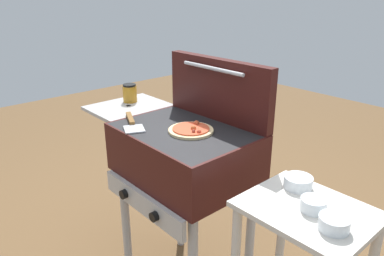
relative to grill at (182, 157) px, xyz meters
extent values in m
cube|color=#38110F|center=(0.01, 0.00, 0.02)|extent=(0.64, 0.48, 0.24)
cube|color=black|center=(0.01, 0.00, 0.14)|extent=(0.61, 0.46, 0.01)
cube|color=#ADADAD|center=(-0.47, 0.00, 0.13)|extent=(0.32, 0.41, 0.02)
cube|color=#ADADAD|center=(-0.47, 0.00, 0.02)|extent=(0.02, 0.02, 0.24)
cube|color=#ADADAD|center=(0.01, -0.25, -0.15)|extent=(0.58, 0.02, 0.10)
cylinder|color=black|center=(-0.11, -0.27, -0.15)|extent=(0.04, 0.02, 0.04)
cylinder|color=black|center=(0.13, -0.27, -0.15)|extent=(0.04, 0.02, 0.04)
cylinder|color=#ADADAD|center=(-0.26, -0.19, -0.43)|extent=(0.04, 0.04, 0.66)
cylinder|color=#ADADAD|center=(-0.26, 0.19, -0.43)|extent=(0.04, 0.04, 0.66)
cylinder|color=#ADADAD|center=(0.28, 0.19, -0.43)|extent=(0.04, 0.04, 0.66)
cube|color=#38110F|center=(0.01, 0.22, 0.29)|extent=(0.63, 0.07, 0.30)
cylinder|color=#B7B7BC|center=(0.01, 0.17, 0.40)|extent=(0.38, 0.02, 0.02)
cylinder|color=beige|center=(0.06, 0.00, 0.15)|extent=(0.21, 0.21, 0.01)
cylinder|color=#D14C2D|center=(0.06, 0.00, 0.16)|extent=(0.17, 0.17, 0.01)
sphere|color=#B04A2B|center=(0.03, 0.06, 0.17)|extent=(0.03, 0.03, 0.03)
sphere|color=#DF4F34|center=(0.12, 0.00, 0.17)|extent=(0.02, 0.02, 0.02)
sphere|color=#B85328|center=(0.07, 0.00, 0.17)|extent=(0.02, 0.02, 0.02)
sphere|color=#A33F2E|center=(0.10, -0.02, 0.17)|extent=(0.02, 0.02, 0.02)
cylinder|color=#B77A1E|center=(-0.52, 0.05, 0.19)|extent=(0.08, 0.08, 0.09)
cylinder|color=black|center=(-0.52, 0.05, 0.24)|extent=(0.07, 0.07, 0.01)
cube|color=#B7BABF|center=(-0.13, -0.18, 0.15)|extent=(0.13, 0.12, 0.01)
cube|color=brown|center=(-0.25, -0.12, 0.15)|extent=(0.15, 0.09, 0.02)
cube|color=beige|center=(0.67, 0.00, 0.03)|extent=(0.44, 0.36, 0.02)
cylinder|color=beige|center=(0.48, 0.15, -0.37)|extent=(0.04, 0.04, 0.78)
cylinder|color=silver|center=(0.57, 0.10, 0.06)|extent=(0.11, 0.11, 0.04)
cylinder|color=#4C7533|center=(0.57, 0.10, 0.06)|extent=(0.09, 0.09, 0.02)
cylinder|color=silver|center=(0.69, 0.01, 0.06)|extent=(0.09, 0.09, 0.04)
cylinder|color=maroon|center=(0.69, 0.01, 0.06)|extent=(0.07, 0.07, 0.02)
cylinder|color=silver|center=(0.79, -0.04, 0.06)|extent=(0.10, 0.10, 0.04)
cylinder|color=beige|center=(0.79, -0.04, 0.06)|extent=(0.08, 0.08, 0.02)
camera|label=1|loc=(1.24, -1.03, 0.76)|focal=34.85mm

